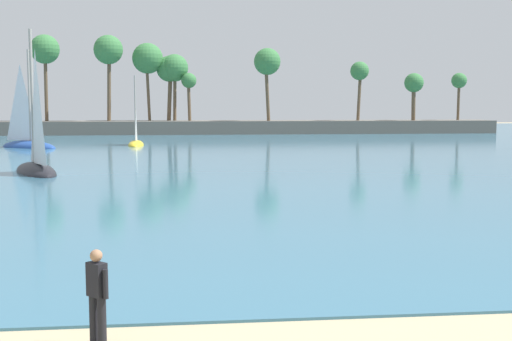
# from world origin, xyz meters

# --- Properties ---
(sea) EXTENTS (220.00, 115.60, 0.06)m
(sea) POSITION_xyz_m (0.00, 64.91, 0.03)
(sea) COLOR #386B84
(sea) RESTS_ON ground
(palm_headland) EXTENTS (84.45, 6.49, 12.98)m
(palm_headland) POSITION_xyz_m (-0.08, 82.77, 3.39)
(palm_headland) COLOR #605B54
(palm_headland) RESTS_ON ground
(person_at_waterline) EXTENTS (0.42, 0.41, 1.67)m
(person_at_waterline) POSITION_xyz_m (-1.11, 6.24, 0.89)
(person_at_waterline) COLOR black
(person_at_waterline) RESTS_ON ground
(sailboat_near_shore) EXTENTS (6.52, 5.45, 9.57)m
(sailboat_near_shore) POSITION_xyz_m (-14.17, 56.91, 0.92)
(sailboat_near_shore) COLOR #234793
(sailboat_near_shore) RESTS_ON sea
(sailboat_toward_headland) EXTENTS (4.28, 6.36, 8.93)m
(sailboat_toward_headland) POSITION_xyz_m (-8.30, 34.07, 0.87)
(sailboat_toward_headland) COLOR black
(sailboat_toward_headland) RESTS_ON sea
(sailboat_far_left) EXTENTS (1.67, 5.01, 7.20)m
(sailboat_far_left) POSITION_xyz_m (-4.49, 59.14, 0.71)
(sailboat_far_left) COLOR yellow
(sailboat_far_left) RESTS_ON sea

